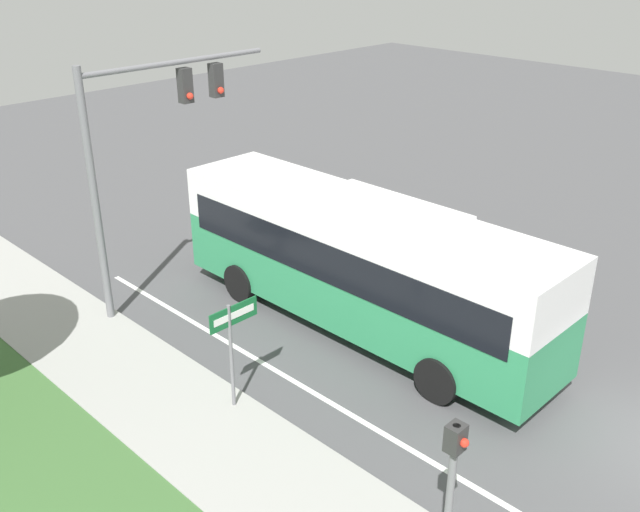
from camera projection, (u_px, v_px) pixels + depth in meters
name	position (u px, v px, depth m)	size (l,w,h in m)	color
bus	(360.00, 258.00, 17.87)	(2.65, 10.86, 3.63)	#2D8956
signal_gantry	(146.00, 136.00, 18.16)	(5.63, 0.41, 6.68)	slate
pedestrian_signal	(452.00, 480.00, 10.50)	(0.28, 0.34, 3.12)	slate
street_sign	(233.00, 336.00, 14.82)	(1.23, 0.08, 2.57)	slate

